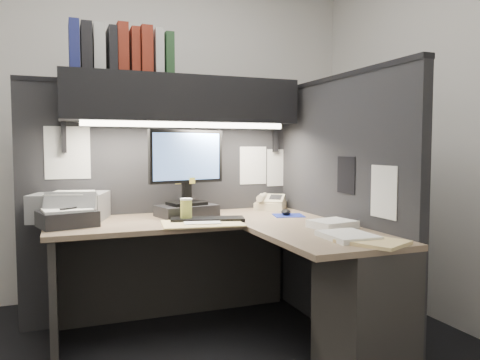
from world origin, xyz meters
The scene contains 22 objects.
wall_back centered at (0.00, 1.50, 1.35)m, with size 3.50×0.04×2.70m, color silver.
wall_front centered at (0.00, -1.50, 1.35)m, with size 3.50×0.04×2.70m, color silver.
wall_right centered at (1.75, 0.00, 1.35)m, with size 0.04×3.00×2.70m, color silver.
partition_back centered at (0.03, 0.93, 0.80)m, with size 1.90×0.06×1.60m, color black.
partition_right centered at (0.98, 0.18, 0.80)m, with size 0.06×1.50×1.60m, color black.
desk centered at (0.43, 0.00, 0.44)m, with size 1.70×1.53×0.73m.
overhead_shelf centered at (0.12, 0.75, 1.50)m, with size 1.55×0.34×0.30m, color black.
task_light_tube centered at (0.12, 0.61, 1.33)m, with size 0.04×0.04×1.32m, color white.
monitor centered at (0.13, 0.67, 0.96)m, with size 0.52×0.31×0.57m.
keyboard centered at (0.20, 0.42, 0.74)m, with size 0.45×0.15×0.02m, color black.
mousepad centered at (0.77, 0.44, 0.73)m, with size 0.20×0.18×0.00m, color navy.
mouse centered at (0.76, 0.46, 0.75)m, with size 0.06×0.10×0.04m, color black.
telephone centered at (0.80, 0.79, 0.77)m, with size 0.21×0.22×0.09m, color beige.
coffee_cup centered at (0.07, 0.45, 0.80)m, with size 0.07×0.07×0.13m, color #CFC852.
printer centered at (-0.59, 0.77, 0.82)m, with size 0.43×0.36×0.17m, color gray.
notebook_stack centered at (-0.62, 0.52, 0.78)m, with size 0.30×0.25×0.09m, color black.
open_folder centered at (0.13, 0.32, 0.73)m, with size 0.47×0.31×0.01m, color #E1C57E.
paper_stack_a centered at (0.78, -0.07, 0.75)m, with size 0.23×0.19×0.04m, color white.
paper_stack_b centered at (0.68, -0.37, 0.74)m, with size 0.22×0.28×0.03m, color white.
manila_stack centered at (0.73, -0.51, 0.74)m, with size 0.23×0.29×0.02m, color #E1C57E.
binder_row centered at (-0.27, 0.75, 1.79)m, with size 0.63×0.26×0.31m.
pinned_papers centered at (0.42, 0.56, 1.05)m, with size 1.76×1.31×0.51m.
Camera 1 is at (-0.65, -2.32, 1.18)m, focal length 35.00 mm.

